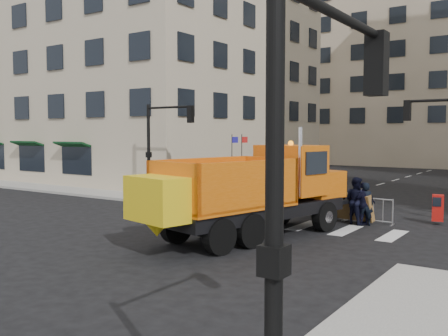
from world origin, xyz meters
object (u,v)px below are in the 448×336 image
Objects in this scene: plow_truck at (250,189)px; worker at (219,185)px; cop_a at (365,204)px; newspaper_box at (438,208)px; cop_c at (364,204)px; cop_b at (356,201)px.

worker is at bearing 55.38° from plow_truck.
cop_a is at bearing -15.68° from plow_truck.
newspaper_box is at bearing -24.20° from plow_truck.
cop_a is at bearing -153.96° from newspaper_box.
cop_c is 8.39m from worker.
worker reaches higher than cop_a.
plow_truck is at bearing 86.99° from cop_b.
cop_c is at bearing -154.49° from newspaper_box.
cop_b is at bearing -18.68° from cop_a.
cop_b is at bearing -158.03° from newspaper_box.
worker reaches higher than cop_c.
worker is at bearing -65.32° from cop_c.
plow_truck is 6.01× the size of cop_c.
plow_truck reaches higher than cop_b.
cop_b reaches higher than newspaper_box.
cop_b is 8.04m from worker.
plow_truck is 8.46m from worker.
cop_b is at bearing -11.92° from plow_truck.
newspaper_box is at bearing -24.89° from worker.
cop_a and cop_c have the same top height.
worker is at bearing 11.85° from cop_b.
cop_a is 0.90× the size of cop_b.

